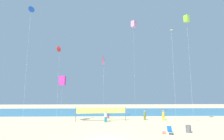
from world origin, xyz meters
TOP-DOWN VIEW (x-y plane):
  - ground_plane at (0.00, 0.00)m, footprint 120.00×120.00m
  - ocean_band at (0.00, 28.10)m, footprint 120.00×20.00m
  - beachgoer_mustard_shirt at (9.88, 12.37)m, footprint 0.40×0.40m
  - beachgoer_white_shirt at (-0.10, 10.76)m, footprint 0.42×0.42m
  - beachgoer_olive_shirt at (6.70, 12.71)m, footprint 0.38×0.38m
  - beachgoer_teal_shirt at (0.34, 15.13)m, footprint 0.37×0.37m
  - folding_beach_chair at (7.17, 2.25)m, footprint 0.52×0.65m
  - trash_barrel at (9.69, 3.09)m, footprint 0.59×0.59m
  - volleyball_net at (-0.88, 11.92)m, footprint 8.44×0.99m
  - beach_handbag at (6.55, 2.44)m, footprint 0.37×0.18m
  - kite_blue_delta at (-11.47, 6.85)m, footprint 1.00×0.99m
  - kite_pink_delta at (-0.58, 14.25)m, footprint 0.78×1.77m
  - kite_magenta_box at (-7.26, 10.57)m, footprint 0.94×0.94m
  - kite_pink_box at (6.25, 19.97)m, footprint 1.27×1.27m
  - kite_lime_box at (12.72, 7.67)m, footprint 0.90×0.90m
  - kite_yellow_diamond at (9.01, 4.84)m, footprint 0.50×0.51m
  - kite_red_delta at (-9.17, 14.69)m, footprint 0.86×1.20m

SIDE VIEW (x-z plane):
  - ground_plane at x=0.00m, z-range 0.00..0.00m
  - ocean_band at x=0.00m, z-range 0.00..0.01m
  - beach_handbag at x=6.55m, z-range 0.00..0.29m
  - trash_barrel at x=9.69m, z-range 0.00..0.85m
  - folding_beach_chair at x=7.17m, z-range 0.02..0.91m
  - beachgoer_teal_shirt at x=0.34m, z-range 0.06..1.68m
  - beachgoer_olive_shirt at x=6.70m, z-range 0.06..1.71m
  - beachgoer_mustard_shirt at x=9.88m, z-range 0.06..1.79m
  - beachgoer_white_shirt at x=-0.10m, z-range 0.06..1.89m
  - volleyball_net at x=-0.88m, z-range 0.44..2.84m
  - kite_magenta_box at x=-7.26m, z-range 2.98..10.43m
  - kite_pink_delta at x=-0.58m, z-range 4.99..16.76m
  - kite_yellow_diamond at x=9.01m, z-range 5.71..19.17m
  - kite_red_delta at x=-9.17m, z-range 6.31..20.10m
  - kite_lime_box at x=12.72m, z-range 7.90..24.82m
  - kite_blue_delta at x=-11.47m, z-range 8.27..25.81m
  - kite_pink_box at x=6.25m, z-range 10.04..31.61m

